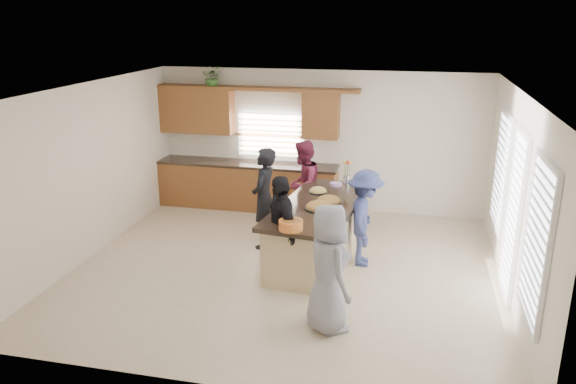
% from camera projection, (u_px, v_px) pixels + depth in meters
% --- Properties ---
extents(floor, '(6.50, 6.50, 0.00)m').
position_uv_depth(floor, '(286.00, 269.00, 8.81)').
color(floor, beige).
rests_on(floor, ground).
extents(room_shell, '(6.52, 6.02, 2.81)m').
position_uv_depth(room_shell, '(286.00, 151.00, 8.23)').
color(room_shell, silver).
rests_on(room_shell, ground).
extents(back_cabinetry, '(4.08, 0.66, 2.46)m').
position_uv_depth(back_cabinetry, '(246.00, 164.00, 11.38)').
color(back_cabinetry, brown).
rests_on(back_cabinetry, ground).
extents(right_wall_glazing, '(0.06, 4.00, 2.25)m').
position_uv_depth(right_wall_glazing, '(515.00, 205.00, 7.60)').
color(right_wall_glazing, white).
rests_on(right_wall_glazing, ground).
extents(island, '(1.48, 2.82, 0.95)m').
position_uv_depth(island, '(319.00, 233.00, 9.05)').
color(island, tan).
rests_on(island, ground).
extents(platter_front, '(0.46, 0.46, 0.19)m').
position_uv_depth(platter_front, '(319.00, 207.00, 8.64)').
color(platter_front, black).
rests_on(platter_front, island).
extents(platter_mid, '(0.43, 0.43, 0.17)m').
position_uv_depth(platter_mid, '(329.00, 201.00, 8.92)').
color(platter_mid, black).
rests_on(platter_mid, island).
extents(platter_back, '(0.33, 0.33, 0.13)m').
position_uv_depth(platter_back, '(318.00, 191.00, 9.43)').
color(platter_back, black).
rests_on(platter_back, island).
extents(salad_bowl, '(0.34, 0.34, 0.14)m').
position_uv_depth(salad_bowl, '(291.00, 225.00, 7.79)').
color(salad_bowl, orange).
rests_on(salad_bowl, island).
extents(clear_cup, '(0.09, 0.09, 0.10)m').
position_uv_depth(clear_cup, '(321.00, 223.00, 7.95)').
color(clear_cup, white).
rests_on(clear_cup, island).
extents(plate_stack, '(0.21, 0.21, 0.05)m').
position_uv_depth(plate_stack, '(336.00, 184.00, 9.82)').
color(plate_stack, '#C694D7').
rests_on(plate_stack, island).
extents(flower_vase, '(0.14, 0.14, 0.42)m').
position_uv_depth(flower_vase, '(347.00, 172.00, 9.85)').
color(flower_vase, silver).
rests_on(flower_vase, island).
extents(potted_plant, '(0.46, 0.42, 0.45)m').
position_uv_depth(potted_plant, '(213.00, 77.00, 11.08)').
color(potted_plant, '#467E32').
rests_on(potted_plant, back_cabinetry).
extents(woman_left_back, '(0.44, 0.65, 1.73)m').
position_uv_depth(woman_left_back, '(264.00, 198.00, 9.42)').
color(woman_left_back, black).
rests_on(woman_left_back, ground).
extents(woman_left_mid, '(0.77, 0.91, 1.66)m').
position_uv_depth(woman_left_mid, '(303.00, 185.00, 10.27)').
color(woman_left_mid, maroon).
rests_on(woman_left_mid, ground).
extents(woman_left_front, '(0.85, 1.02, 1.64)m').
position_uv_depth(woman_left_front, '(281.00, 229.00, 8.19)').
color(woman_left_front, black).
rests_on(woman_left_front, ground).
extents(woman_right_back, '(0.62, 1.03, 1.55)m').
position_uv_depth(woman_right_back, '(365.00, 218.00, 8.76)').
color(woman_right_back, navy).
rests_on(woman_right_back, ground).
extents(woman_right_front, '(0.88, 0.97, 1.66)m').
position_uv_depth(woman_right_front, '(328.00, 268.00, 6.91)').
color(woman_right_front, gray).
rests_on(woman_right_front, ground).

